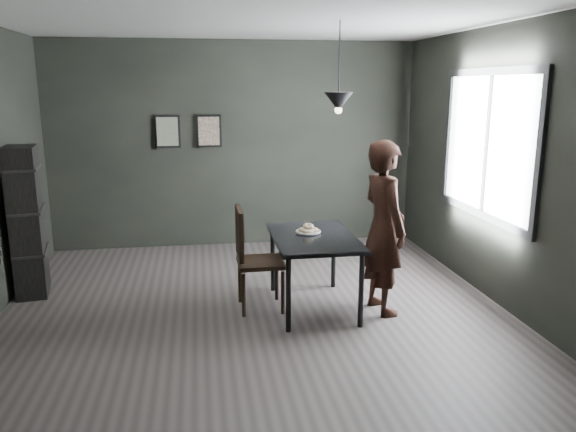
{
  "coord_description": "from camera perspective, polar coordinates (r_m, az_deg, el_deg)",
  "views": [
    {
      "loc": [
        -0.5,
        -5.25,
        2.21
      ],
      "look_at": [
        0.35,
        0.05,
        0.95
      ],
      "focal_mm": 35.0,
      "sensor_mm": 36.0,
      "label": 1
    }
  ],
  "objects": [
    {
      "name": "ground",
      "position": [
        5.72,
        -3.43,
        -9.55
      ],
      "size": [
        5.0,
        5.0,
        0.0
      ],
      "primitive_type": "plane",
      "color": "#383230",
      "rests_on": "ground"
    },
    {
      "name": "back_wall",
      "position": [
        7.81,
        -5.41,
        7.18
      ],
      "size": [
        5.0,
        0.1,
        2.8
      ],
      "primitive_type": "cube",
      "color": "black",
      "rests_on": "ground"
    },
    {
      "name": "ceiling",
      "position": [
        5.31,
        -3.87,
        19.56
      ],
      "size": [
        5.0,
        5.0,
        0.02
      ],
      "color": "silver",
      "rests_on": "ground"
    },
    {
      "name": "window_assembly",
      "position": [
        6.24,
        19.55,
        6.84
      ],
      "size": [
        0.04,
        1.96,
        1.56
      ],
      "color": "white",
      "rests_on": "ground"
    },
    {
      "name": "cafe_table",
      "position": [
        5.58,
        2.62,
        -2.81
      ],
      "size": [
        0.8,
        1.2,
        0.75
      ],
      "color": "black",
      "rests_on": "ground"
    },
    {
      "name": "white_plate",
      "position": [
        5.67,
        2.07,
        -1.67
      ],
      "size": [
        0.23,
        0.23,
        0.01
      ],
      "primitive_type": "cylinder",
      "color": "white",
      "rests_on": "cafe_table"
    },
    {
      "name": "donut_pile",
      "position": [
        5.66,
        2.07,
        -1.34
      ],
      "size": [
        0.2,
        0.2,
        0.08
      ],
      "rotation": [
        0.0,
        0.0,
        -0.17
      ],
      "color": "beige",
      "rests_on": "white_plate"
    },
    {
      "name": "woman",
      "position": [
        5.53,
        9.7,
        -1.17
      ],
      "size": [
        0.52,
        0.69,
        1.71
      ],
      "primitive_type": "imported",
      "rotation": [
        0.0,
        0.0,
        1.75
      ],
      "color": "black",
      "rests_on": "ground"
    },
    {
      "name": "wood_chair",
      "position": [
        5.58,
        -3.77,
        -3.71
      ],
      "size": [
        0.46,
        0.46,
        1.04
      ],
      "rotation": [
        0.0,
        0.0,
        0.02
      ],
      "color": "black",
      "rests_on": "ground"
    },
    {
      "name": "shelf_unit",
      "position": [
        6.54,
        -25.01,
        -0.53
      ],
      "size": [
        0.38,
        0.57,
        1.59
      ],
      "primitive_type": "cube",
      "rotation": [
        0.0,
        0.0,
        0.16
      ],
      "color": "black",
      "rests_on": "ground"
    },
    {
      "name": "pendant_lamp",
      "position": [
        5.52,
        5.15,
        11.5
      ],
      "size": [
        0.28,
        0.28,
        0.86
      ],
      "color": "black",
      "rests_on": "ground"
    },
    {
      "name": "framed_print_left",
      "position": [
        7.76,
        -12.15,
        8.39
      ],
      "size": [
        0.34,
        0.04,
        0.44
      ],
      "color": "black",
      "rests_on": "ground"
    },
    {
      "name": "framed_print_right",
      "position": [
        7.75,
        -8.04,
        8.55
      ],
      "size": [
        0.34,
        0.04,
        0.44
      ],
      "color": "black",
      "rests_on": "ground"
    }
  ]
}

